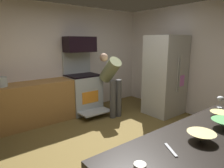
% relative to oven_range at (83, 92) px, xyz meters
% --- Properties ---
extents(ground_plane, '(5.20, 4.80, 0.02)m').
position_rel_oven_range_xyz_m(ground_plane, '(-0.51, -1.96, -0.52)').
color(ground_plane, brown).
extents(wall_back, '(5.20, 0.12, 2.60)m').
position_rel_oven_range_xyz_m(wall_back, '(-0.51, 0.38, 0.79)').
color(wall_back, silver).
rests_on(wall_back, ground).
extents(wall_right, '(0.12, 4.80, 2.60)m').
position_rel_oven_range_xyz_m(wall_right, '(2.03, -1.96, 0.79)').
color(wall_right, silver).
rests_on(wall_right, ground).
extents(lower_cabinet_run, '(2.40, 0.60, 0.90)m').
position_rel_oven_range_xyz_m(lower_cabinet_run, '(-1.41, 0.02, -0.06)').
color(lower_cabinet_run, '#A17039').
rests_on(lower_cabinet_run, ground).
extents(oven_range, '(0.76, 1.03, 1.49)m').
position_rel_oven_range_xyz_m(oven_range, '(0.00, 0.00, 0.00)').
color(oven_range, '#AFB7BA').
rests_on(oven_range, ground).
extents(microwave, '(0.74, 0.38, 0.37)m').
position_rel_oven_range_xyz_m(microwave, '(0.00, 0.10, 1.17)').
color(microwave, black).
rests_on(microwave, oven_range).
extents(refrigerator, '(0.86, 0.74, 1.88)m').
position_rel_oven_range_xyz_m(refrigerator, '(1.52, -1.30, 0.44)').
color(refrigerator, beige).
rests_on(refrigerator, ground).
extents(person_cook, '(0.31, 0.67, 1.47)m').
position_rel_oven_range_xyz_m(person_cook, '(0.41, -0.63, 0.38)').
color(person_cook, '#494949').
rests_on(person_cook, ground).
extents(mixing_bowl_large, '(0.23, 0.23, 0.06)m').
position_rel_oven_range_xyz_m(mixing_bowl_large, '(-0.10, -3.30, 0.42)').
color(mixing_bowl_large, '#DCCF71').
rests_on(mixing_bowl_large, counter_island).
extents(mixing_bowl_small, '(0.24, 0.24, 0.08)m').
position_rel_oven_range_xyz_m(mixing_bowl_small, '(-0.82, -3.45, 0.43)').
color(mixing_bowl_small, '#DBC478').
rests_on(mixing_bowl_small, counter_island).
extents(wine_glass_near, '(0.08, 0.08, 0.16)m').
position_rel_oven_range_xyz_m(wine_glass_near, '(0.21, -3.15, 0.51)').
color(wine_glass_near, silver).
rests_on(wine_glass_near, counter_island).
extents(knife_chef, '(0.12, 0.19, 0.01)m').
position_rel_oven_range_xyz_m(knife_chef, '(-1.16, -3.38, 0.40)').
color(knife_chef, '#B7BABF').
rests_on(knife_chef, counter_island).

